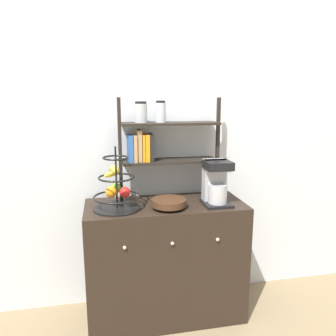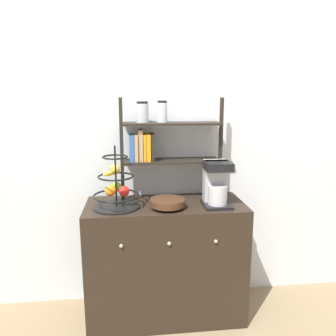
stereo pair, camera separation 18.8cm
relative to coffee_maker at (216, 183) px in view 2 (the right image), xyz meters
name	(u,v)px [view 2 (the right image)]	position (x,y,z in m)	size (l,w,h in m)	color
ground_plane	(169,334)	(-0.34, -0.17, -1.01)	(12.00, 12.00, 0.00)	#847051
wall_back	(161,137)	(-0.34, 0.34, 0.29)	(7.00, 0.05, 2.60)	silver
sideboard	(165,260)	(-0.34, 0.06, -0.58)	(1.11, 0.49, 0.86)	black
coffee_maker	(216,183)	(0.00, 0.00, 0.00)	(0.18, 0.21, 0.31)	black
fruit_stand	(116,188)	(-0.68, 0.03, -0.02)	(0.32, 0.32, 0.42)	black
wooden_bowl	(168,203)	(-0.34, -0.03, -0.12)	(0.23, 0.23, 0.06)	#422819
shelf_hutch	(157,140)	(-0.39, 0.20, 0.28)	(0.74, 0.20, 0.73)	black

